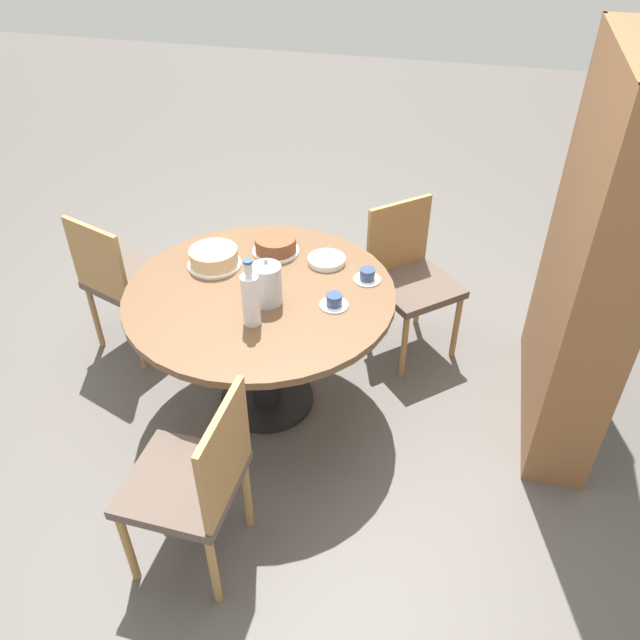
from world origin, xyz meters
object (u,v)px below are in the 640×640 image
at_px(chair_c, 124,279).
at_px(cake_main, 214,258).
at_px(chair_a, 196,480).
at_px(cup_a, 367,276).
at_px(chair_b, 410,276).
at_px(cup_b, 334,301).
at_px(coffee_pot, 267,283).
at_px(cake_second, 276,245).
at_px(bookshelf, 585,265).
at_px(water_bottle, 251,298).

distance_m(chair_c, cake_main, 0.68).
distance_m(chair_a, cup_a, 1.25).
relative_size(chair_b, cup_b, 6.51).
xyz_separation_m(cup_a, cup_b, (0.25, -0.10, 0.00)).
bearing_deg(chair_c, coffee_pot, -179.43).
distance_m(chair_c, cup_a, 1.40).
bearing_deg(chair_c, cup_a, -162.12).
xyz_separation_m(cake_main, cake_second, (-0.20, 0.26, -0.00)).
xyz_separation_m(bookshelf, cake_second, (-0.01, -1.48, -0.12)).
bearing_deg(coffee_pot, bookshelf, 107.09).
distance_m(chair_c, coffee_pot, 1.08).
bearing_deg(cake_main, chair_b, 119.47).
xyz_separation_m(chair_a, bookshelf, (-1.28, 1.40, 0.40)).
distance_m(coffee_pot, cake_second, 0.45).
bearing_deg(cake_second, bookshelf, 89.69).
distance_m(chair_b, coffee_pot, 1.01).
bearing_deg(cake_second, chair_a, 3.70).
height_order(cake_second, cup_b, cake_second).
height_order(bookshelf, cup_b, bookshelf).
bearing_deg(chair_b, chair_a, -153.36).
bearing_deg(cake_main, water_bottle, 40.54).
xyz_separation_m(chair_c, coffee_pot, (0.33, 0.97, 0.35)).
bearing_deg(chair_b, bookshelf, -65.83).
distance_m(chair_b, water_bottle, 1.16).
xyz_separation_m(water_bottle, cup_b, (-0.21, 0.32, -0.11)).
distance_m(bookshelf, coffee_pot, 1.44).
distance_m(bookshelf, cake_second, 1.49).
bearing_deg(chair_a, coffee_pot, 179.45).
distance_m(water_bottle, cup_a, 0.63).
height_order(cake_main, cup_a, cake_main).
height_order(coffee_pot, cup_b, coffee_pot).
distance_m(chair_c, bookshelf, 2.38).
bearing_deg(chair_a, chair_b, 160.70).
bearing_deg(chair_c, chair_b, -144.95).
bearing_deg(bookshelf, cup_b, 109.29).
relative_size(chair_a, bookshelf, 0.48).
height_order(chair_c, bookshelf, bookshelf).
bearing_deg(chair_c, bookshelf, -158.30).
bearing_deg(cake_second, water_bottle, 8.01).
height_order(chair_c, coffee_pot, coffee_pot).
bearing_deg(chair_b, cup_b, -153.98).
relative_size(water_bottle, cake_second, 1.33).
distance_m(water_bottle, cake_main, 0.53).
distance_m(chair_a, bookshelf, 1.94).
relative_size(bookshelf, cup_a, 13.65).
xyz_separation_m(coffee_pot, cup_b, (-0.05, 0.30, -0.08)).
distance_m(chair_a, coffee_pot, 0.92).
relative_size(cake_main, cup_a, 2.02).
height_order(chair_a, cup_a, chair_a).
bearing_deg(water_bottle, cup_b, 123.74).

